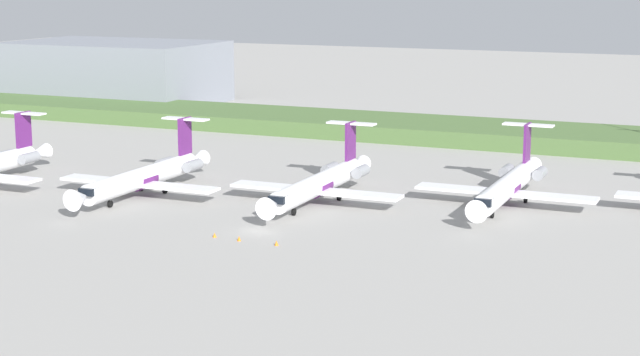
# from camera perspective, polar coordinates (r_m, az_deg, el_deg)

# --- Properties ---
(ground_plane) EXTENTS (500.00, 500.00, 0.00)m
(ground_plane) POSITION_cam_1_polar(r_m,az_deg,el_deg) (143.73, 2.20, -0.17)
(ground_plane) COLOR #9E9B96
(grass_berm) EXTENTS (320.00, 20.00, 2.83)m
(grass_berm) POSITION_cam_1_polar(r_m,az_deg,el_deg) (181.86, 6.94, 2.66)
(grass_berm) COLOR #4C6B38
(grass_berm) RESTS_ON ground
(regional_jet_second) EXTENTS (22.81, 31.00, 9.00)m
(regional_jet_second) POSITION_cam_1_polar(r_m,az_deg,el_deg) (136.09, -9.82, 0.10)
(regional_jet_second) COLOR white
(regional_jet_second) RESTS_ON ground
(regional_jet_third) EXTENTS (22.81, 31.00, 9.00)m
(regional_jet_third) POSITION_cam_1_polar(r_m,az_deg,el_deg) (129.85, 0.01, -0.27)
(regional_jet_third) COLOR white
(regional_jet_third) RESTS_ON ground
(regional_jet_fourth) EXTENTS (22.81, 31.00, 9.00)m
(regional_jet_fourth) POSITION_cam_1_polar(r_m,az_deg,el_deg) (130.72, 10.54, -0.39)
(regional_jet_fourth) COLOR white
(regional_jet_fourth) RESTS_ON ground
(distant_hangar) EXTENTS (45.54, 29.72, 13.72)m
(distant_hangar) POSITION_cam_1_polar(r_m,az_deg,el_deg) (235.91, -11.47, 5.85)
(distant_hangar) COLOR gray
(distant_hangar) RESTS_ON ground
(safety_cone_front_marker) EXTENTS (0.44, 0.44, 0.55)m
(safety_cone_front_marker) POSITION_cam_1_polar(r_m,az_deg,el_deg) (113.69, -5.95, -3.20)
(safety_cone_front_marker) COLOR orange
(safety_cone_front_marker) RESTS_ON ground
(safety_cone_mid_marker) EXTENTS (0.44, 0.44, 0.55)m
(safety_cone_mid_marker) POSITION_cam_1_polar(r_m,az_deg,el_deg) (111.96, -4.58, -3.41)
(safety_cone_mid_marker) COLOR orange
(safety_cone_mid_marker) RESTS_ON ground
(safety_cone_rear_marker) EXTENTS (0.44, 0.44, 0.55)m
(safety_cone_rear_marker) POSITION_cam_1_polar(r_m,az_deg,el_deg) (109.83, -2.46, -3.68)
(safety_cone_rear_marker) COLOR orange
(safety_cone_rear_marker) RESTS_ON ground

